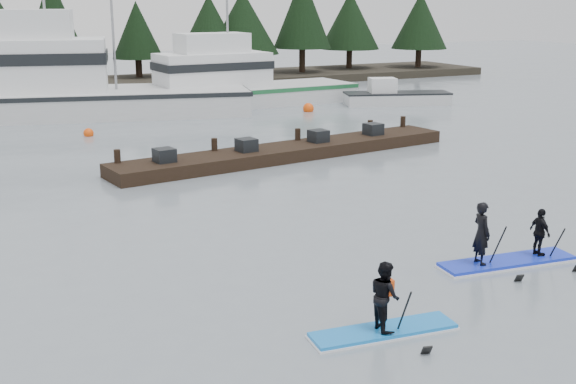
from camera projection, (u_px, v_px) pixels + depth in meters
name	position (u px, v px, depth m)	size (l,w,h in m)	color
ground	(416.00, 308.00, 15.10)	(160.00, 160.00, 0.00)	gray
far_shore	(61.00, 87.00, 51.30)	(70.00, 8.00, 0.60)	#2D281E
treeline	(61.00, 91.00, 51.38)	(60.00, 4.00, 8.00)	black
fishing_boat_large	(59.00, 101.00, 40.00)	(20.24, 10.05, 10.80)	silver
fishing_boat_medium	(233.00, 96.00, 44.15)	(14.85, 4.90, 8.70)	silver
skiff	(397.00, 98.00, 44.73)	(6.43, 1.93, 0.75)	silver
floating_dock	(289.00, 152.00, 29.53)	(15.21, 2.03, 0.51)	black
buoy_c	(308.00, 111.00, 42.00)	(0.64, 0.64, 0.64)	#F04B0C
buoy_b	(89.00, 136.00, 34.36)	(0.48, 0.48, 0.48)	#F04B0C
paddleboard_solo	(384.00, 307.00, 13.80)	(2.97, 1.21, 1.91)	blue
paddleboard_duo	(508.00, 244.00, 17.49)	(3.55, 1.40, 2.13)	#162FD1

